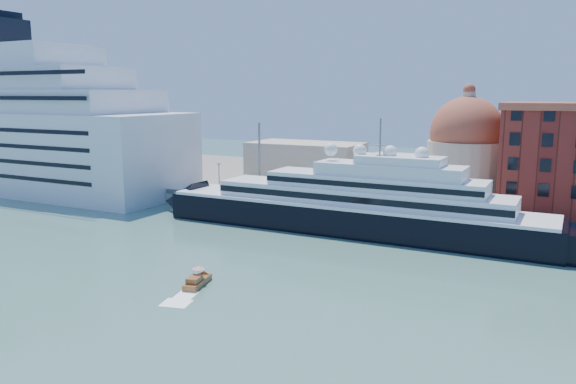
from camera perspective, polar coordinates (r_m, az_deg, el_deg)
The scene contains 9 objects.
ground at distance 94.97m, azimuth -2.44°, elevation -6.61°, with size 400.00×400.00×0.00m, color #3C675E.
quay at distance 124.41m, azimuth 5.35°, elevation -2.05°, with size 180.00×10.00×2.50m, color gray.
land at distance 162.58m, azimuth 10.78°, elevation 0.57°, with size 260.00×72.00×2.00m, color slate.
quay_fence at distance 119.96m, azimuth 4.55°, elevation -1.59°, with size 180.00×0.10×1.20m, color slate.
superyacht at distance 112.36m, azimuth 5.06°, elevation -1.64°, with size 88.08×12.21×26.32m.
service_barge at distance 146.29m, azimuth -17.70°, elevation -0.87°, with size 12.16×7.40×2.59m.
water_taxi at distance 82.08m, azimuth -9.24°, elevation -8.92°, with size 3.42×6.44×2.91m.
church at distance 143.01m, azimuth 11.37°, elevation 3.29°, with size 66.00×18.00×25.50m.
lamp_posts at distance 126.60m, azimuth -0.21°, elevation 2.15°, with size 120.80×2.40×18.00m.
Camera 1 is at (45.30, -78.94, 27.14)m, focal length 35.00 mm.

